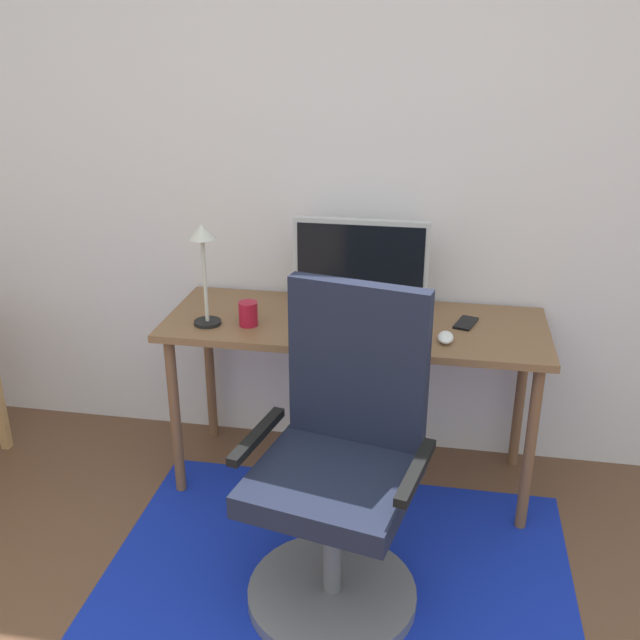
% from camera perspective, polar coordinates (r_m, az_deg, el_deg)
% --- Properties ---
extents(wall_back, '(6.00, 0.10, 2.60)m').
position_cam_1_polar(wall_back, '(3.15, 4.00, 11.66)').
color(wall_back, silver).
rests_on(wall_back, ground).
extents(area_rug, '(1.70, 1.28, 0.01)m').
position_cam_1_polar(area_rug, '(2.80, 1.30, -19.77)').
color(area_rug, '#132AAC').
rests_on(area_rug, ground).
extents(desk, '(1.56, 0.58, 0.75)m').
position_cam_1_polar(desk, '(2.99, 2.73, -1.51)').
color(desk, brown).
rests_on(desk, ground).
extents(monitor, '(0.57, 0.18, 0.39)m').
position_cam_1_polar(monitor, '(3.02, 3.22, 4.92)').
color(monitor, '#B2B2B7').
rests_on(monitor, desk).
extents(keyboard, '(0.43, 0.13, 0.02)m').
position_cam_1_polar(keyboard, '(2.80, 2.64, -1.26)').
color(keyboard, black).
rests_on(keyboard, desk).
extents(computer_mouse, '(0.06, 0.10, 0.03)m').
position_cam_1_polar(computer_mouse, '(2.81, 9.90, -1.36)').
color(computer_mouse, white).
rests_on(computer_mouse, desk).
extents(coffee_cup, '(0.08, 0.08, 0.10)m').
position_cam_1_polar(coffee_cup, '(2.91, -5.69, 0.50)').
color(coffee_cup, '#A51429').
rests_on(coffee_cup, desk).
extents(cell_phone, '(0.11, 0.15, 0.01)m').
position_cam_1_polar(cell_phone, '(2.98, 11.45, -0.24)').
color(cell_phone, black).
rests_on(cell_phone, desk).
extents(desk_lamp, '(0.11, 0.11, 0.42)m').
position_cam_1_polar(desk_lamp, '(2.86, -9.21, 5.14)').
color(desk_lamp, black).
rests_on(desk_lamp, desk).
extents(office_chair, '(0.65, 0.60, 1.11)m').
position_cam_1_polar(office_chair, '(2.50, 1.57, -12.86)').
color(office_chair, slate).
rests_on(office_chair, ground).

